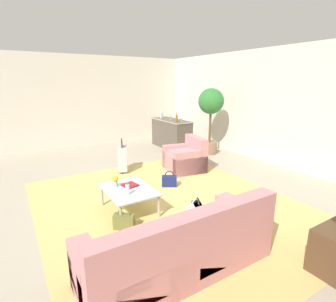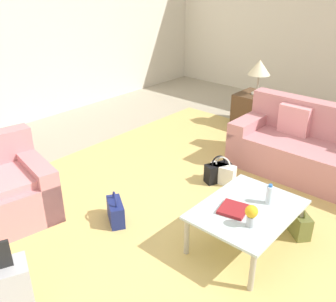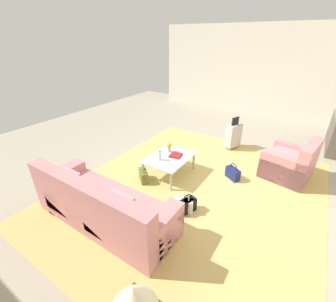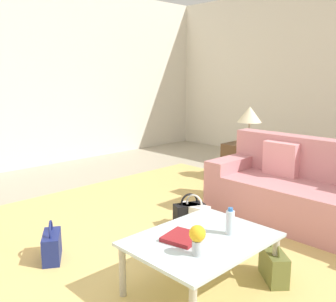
{
  "view_description": "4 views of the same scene",
  "coord_description": "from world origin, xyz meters",
  "px_view_note": "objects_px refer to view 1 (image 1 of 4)",
  "views": [
    {
      "loc": [
        4.35,
        -2.14,
        2.23
      ],
      "look_at": [
        0.67,
        0.14,
        1.07
      ],
      "focal_mm": 28.0,
      "sensor_mm": 36.0,
      "label": 1
    },
    {
      "loc": [
        -2.23,
        -1.84,
        2.37
      ],
      "look_at": [
        -0.01,
        0.12,
        0.95
      ],
      "focal_mm": 40.0,
      "sensor_mm": 36.0,
      "label": 2
    },
    {
      "loc": [
        3.86,
        1.72,
        2.65
      ],
      "look_at": [
        0.53,
        -0.45,
        0.63
      ],
      "focal_mm": 24.0,
      "sensor_mm": 36.0,
      "label": 3
    },
    {
      "loc": [
        -1.53,
        -2.15,
        1.57
      ],
      "look_at": [
        0.96,
        0.43,
        0.84
      ],
      "focal_mm": 40.0,
      "sensor_mm": 36.0,
      "label": 4
    }
  ],
  "objects_px": {
    "wine_bottle_clear": "(161,115)",
    "handbag_navy": "(169,181)",
    "bar_console": "(171,133)",
    "potted_ficus": "(211,109)",
    "couch": "(183,251)",
    "wine_glass_right_of_centre": "(181,118)",
    "coffee_table": "(129,192)",
    "flower_vase": "(115,180)",
    "handbag_white": "(195,212)",
    "wine_glass_left_of_centre": "(171,116)",
    "wine_glass_leftmost": "(162,115)",
    "suitcase_silver": "(123,158)",
    "armchair": "(187,159)",
    "coffee_table_book": "(130,185)",
    "handbag_olive": "(124,221)",
    "handbag_black": "(198,210)",
    "water_bottle": "(128,189)",
    "wine_bottle_amber": "(177,118)"
  },
  "relations": [
    {
      "from": "coffee_table_book",
      "to": "wine_glass_leftmost",
      "type": "height_order",
      "value": "wine_glass_leftmost"
    },
    {
      "from": "coffee_table_book",
      "to": "flower_vase",
      "type": "bearing_deg",
      "value": -125.95
    },
    {
      "from": "bar_console",
      "to": "wine_glass_right_of_centre",
      "type": "height_order",
      "value": "wine_glass_right_of_centre"
    },
    {
      "from": "handbag_white",
      "to": "wine_bottle_clear",
      "type": "bearing_deg",
      "value": 155.9
    },
    {
      "from": "flower_vase",
      "to": "handbag_white",
      "type": "height_order",
      "value": "flower_vase"
    },
    {
      "from": "bar_console",
      "to": "potted_ficus",
      "type": "relative_size",
      "value": 0.83
    },
    {
      "from": "coffee_table",
      "to": "handbag_black",
      "type": "height_order",
      "value": "coffee_table"
    },
    {
      "from": "handbag_navy",
      "to": "bar_console",
      "type": "bearing_deg",
      "value": 146.92
    },
    {
      "from": "flower_vase",
      "to": "handbag_white",
      "type": "relative_size",
      "value": 0.57
    },
    {
      "from": "wine_bottle_clear",
      "to": "handbag_navy",
      "type": "distance_m",
      "value": 3.96
    },
    {
      "from": "wine_bottle_clear",
      "to": "wine_glass_leftmost",
      "type": "bearing_deg",
      "value": 129.19
    },
    {
      "from": "coffee_table",
      "to": "wine_glass_right_of_centre",
      "type": "relative_size",
      "value": 6.67
    },
    {
      "from": "bar_console",
      "to": "wine_glass_left_of_centre",
      "type": "height_order",
      "value": "wine_glass_left_of_centre"
    },
    {
      "from": "wine_glass_leftmost",
      "to": "handbag_black",
      "type": "height_order",
      "value": "wine_glass_leftmost"
    },
    {
      "from": "flower_vase",
      "to": "wine_glass_right_of_centre",
      "type": "bearing_deg",
      "value": 129.6
    },
    {
      "from": "wine_glass_leftmost",
      "to": "suitcase_silver",
      "type": "distance_m",
      "value": 3.24
    },
    {
      "from": "couch",
      "to": "potted_ficus",
      "type": "bearing_deg",
      "value": 136.41
    },
    {
      "from": "bar_console",
      "to": "wine_glass_leftmost",
      "type": "height_order",
      "value": "wine_glass_leftmost"
    },
    {
      "from": "coffee_table_book",
      "to": "handbag_olive",
      "type": "xyz_separation_m",
      "value": [
        0.62,
        -0.39,
        -0.3
      ]
    },
    {
      "from": "wine_glass_left_of_centre",
      "to": "suitcase_silver",
      "type": "distance_m",
      "value": 2.91
    },
    {
      "from": "suitcase_silver",
      "to": "potted_ficus",
      "type": "bearing_deg",
      "value": 93.81
    },
    {
      "from": "couch",
      "to": "coffee_table",
      "type": "bearing_deg",
      "value": 176.81
    },
    {
      "from": "couch",
      "to": "bar_console",
      "type": "bearing_deg",
      "value": 148.84
    },
    {
      "from": "wine_glass_leftmost",
      "to": "wine_bottle_amber",
      "type": "relative_size",
      "value": 0.51
    },
    {
      "from": "water_bottle",
      "to": "wine_bottle_clear",
      "type": "distance_m",
      "value": 5.23
    },
    {
      "from": "wine_glass_right_of_centre",
      "to": "wine_bottle_clear",
      "type": "xyz_separation_m",
      "value": [
        -1.06,
        -0.14,
        0.01
      ]
    },
    {
      "from": "wine_glass_left_of_centre",
      "to": "wine_bottle_clear",
      "type": "xyz_separation_m",
      "value": [
        -0.48,
        -0.11,
        0.01
      ]
    },
    {
      "from": "flower_vase",
      "to": "wine_glass_right_of_centre",
      "type": "distance_m",
      "value": 4.28
    },
    {
      "from": "water_bottle",
      "to": "coffee_table_book",
      "type": "xyz_separation_m",
      "value": [
        -0.32,
        0.18,
        -0.08
      ]
    },
    {
      "from": "handbag_black",
      "to": "potted_ficus",
      "type": "distance_m",
      "value": 4.33
    },
    {
      "from": "water_bottle",
      "to": "wine_glass_right_of_centre",
      "type": "height_order",
      "value": "wine_glass_right_of_centre"
    },
    {
      "from": "handbag_olive",
      "to": "flower_vase",
      "type": "bearing_deg",
      "value": 167.84
    },
    {
      "from": "armchair",
      "to": "flower_vase",
      "type": "distance_m",
      "value": 2.56
    },
    {
      "from": "handbag_black",
      "to": "wine_bottle_clear",
      "type": "bearing_deg",
      "value": 156.46
    },
    {
      "from": "coffee_table_book",
      "to": "potted_ficus",
      "type": "bearing_deg",
      "value": 107.43
    },
    {
      "from": "couch",
      "to": "wine_glass_right_of_centre",
      "type": "bearing_deg",
      "value": 145.69
    },
    {
      "from": "coffee_table",
      "to": "water_bottle",
      "type": "distance_m",
      "value": 0.26
    },
    {
      "from": "flower_vase",
      "to": "wine_bottle_clear",
      "type": "distance_m",
      "value": 4.92
    },
    {
      "from": "handbag_black",
      "to": "handbag_navy",
      "type": "xyz_separation_m",
      "value": [
        -1.4,
        0.31,
        0.0
      ]
    },
    {
      "from": "handbag_navy",
      "to": "potted_ficus",
      "type": "height_order",
      "value": "potted_ficus"
    },
    {
      "from": "bar_console",
      "to": "handbag_white",
      "type": "height_order",
      "value": "bar_console"
    },
    {
      "from": "coffee_table_book",
      "to": "bar_console",
      "type": "distance_m",
      "value": 4.53
    },
    {
      "from": "wine_glass_left_of_centre",
      "to": "wine_glass_right_of_centre",
      "type": "xyz_separation_m",
      "value": [
        0.58,
        0.03,
        0.0
      ]
    },
    {
      "from": "suitcase_silver",
      "to": "bar_console",
      "type": "bearing_deg",
      "value": 122.01
    },
    {
      "from": "handbag_black",
      "to": "handbag_navy",
      "type": "distance_m",
      "value": 1.43
    },
    {
      "from": "couch",
      "to": "handbag_navy",
      "type": "relative_size",
      "value": 6.57
    },
    {
      "from": "wine_glass_left_of_centre",
      "to": "wine_glass_right_of_centre",
      "type": "height_order",
      "value": "same"
    },
    {
      "from": "handbag_olive",
      "to": "handbag_navy",
      "type": "distance_m",
      "value": 1.85
    },
    {
      "from": "water_bottle",
      "to": "flower_vase",
      "type": "bearing_deg",
      "value": -173.21
    },
    {
      "from": "couch",
      "to": "coffee_table",
      "type": "xyz_separation_m",
      "value": [
        -1.79,
        0.1,
        0.06
      ]
    }
  ]
}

